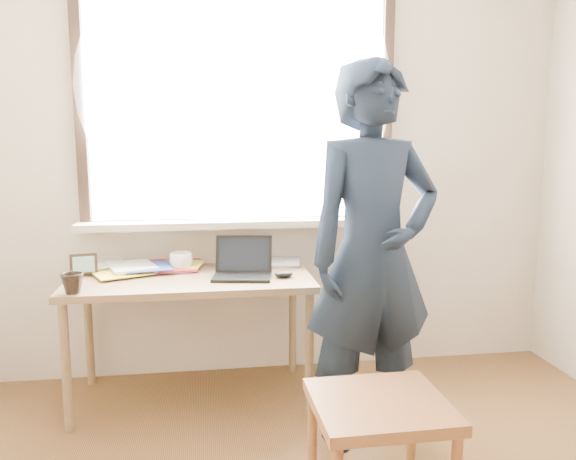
{
  "coord_description": "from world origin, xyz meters",
  "views": [
    {
      "loc": [
        -0.41,
        -1.34,
        1.4
      ],
      "look_at": [
        -0.07,
        0.95,
        1.04
      ],
      "focal_mm": 35.0,
      "sensor_mm": 36.0,
      "label": 1
    }
  ],
  "objects": [
    {
      "name": "work_chair",
      "position": [
        0.19,
        0.48,
        0.41
      ],
      "size": [
        0.48,
        0.46,
        0.49
      ],
      "color": "brown",
      "rests_on": "ground"
    },
    {
      "name": "picture_frame",
      "position": [
        -1.06,
        1.73,
        0.74
      ],
      "size": [
        0.14,
        0.04,
        0.11
      ],
      "color": "black",
      "rests_on": "desk"
    },
    {
      "name": "laptop",
      "position": [
        -0.22,
        1.59,
        0.74
      ],
      "size": [
        0.34,
        0.29,
        0.21
      ],
      "color": "black",
      "rests_on": "desk"
    },
    {
      "name": "mug_white",
      "position": [
        -0.55,
        1.79,
        0.74
      ],
      "size": [
        0.18,
        0.18,
        0.1
      ],
      "primitive_type": "imported",
      "rotation": [
        0.0,
        0.0,
        0.8
      ],
      "color": "white",
      "rests_on": "desk"
    },
    {
      "name": "mug_dark",
      "position": [
        -1.04,
        1.37,
        0.74
      ],
      "size": [
        0.15,
        0.15,
        0.1
      ],
      "primitive_type": "imported",
      "rotation": [
        0.0,
        0.0,
        -0.6
      ],
      "color": "black",
      "rests_on": "desk"
    },
    {
      "name": "desk",
      "position": [
        -0.49,
        1.63,
        0.62
      ],
      "size": [
        1.28,
        0.64,
        0.69
      ],
      "color": "brown",
      "rests_on": "ground"
    },
    {
      "name": "book_a",
      "position": [
        -0.83,
        1.84,
        0.7
      ],
      "size": [
        0.23,
        0.28,
        0.02
      ],
      "primitive_type": "imported",
      "rotation": [
        0.0,
        0.0,
        -0.18
      ],
      "color": "white",
      "rests_on": "desk"
    },
    {
      "name": "room_shell",
      "position": [
        -0.02,
        0.2,
        1.64
      ],
      "size": [
        3.52,
        4.02,
        2.61
      ],
      "color": "beige",
      "rests_on": "ground"
    },
    {
      "name": "book_b",
      "position": [
        -0.03,
        1.89,
        0.7
      ],
      "size": [
        0.21,
        0.26,
        0.02
      ],
      "primitive_type": "imported",
      "rotation": [
        0.0,
        0.0,
        -0.18
      ],
      "color": "white",
      "rests_on": "desk"
    },
    {
      "name": "person",
      "position": [
        0.35,
        1.09,
        0.88
      ],
      "size": [
        0.71,
        0.53,
        1.77
      ],
      "primitive_type": "imported",
      "rotation": [
        0.0,
        0.0,
        0.18
      ],
      "color": "black",
      "rests_on": "ground"
    },
    {
      "name": "mouse",
      "position": [
        -0.0,
        1.53,
        0.71
      ],
      "size": [
        0.1,
        0.07,
        0.04
      ],
      "primitive_type": "ellipsoid",
      "color": "black",
      "rests_on": "desk"
    },
    {
      "name": "desk_clutter",
      "position": [
        -0.8,
        1.77,
        0.71
      ],
      "size": [
        0.76,
        0.49,
        0.05
      ],
      "color": "maroon",
      "rests_on": "desk"
    }
  ]
}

